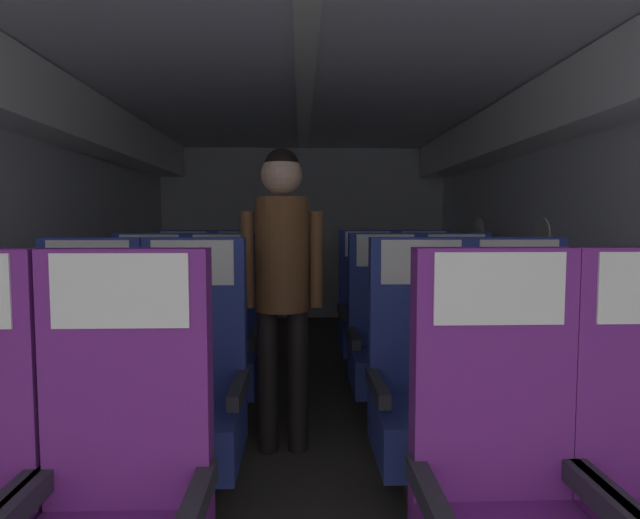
# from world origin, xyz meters

# --- Properties ---
(ground) EXTENTS (3.81, 7.39, 0.02)m
(ground) POSITION_xyz_m (0.00, 3.50, -0.01)
(ground) COLOR #3D3833
(fuselage_shell) EXTENTS (3.69, 7.04, 2.19)m
(fuselage_shell) POSITION_xyz_m (0.00, 3.78, 1.58)
(fuselage_shell) COLOR silver
(fuselage_shell) RESTS_ON ground
(seat_a_left_aisle) EXTENTS (0.48, 0.50, 1.15)m
(seat_a_left_aisle) POSITION_xyz_m (-0.51, 1.65, 0.48)
(seat_a_left_aisle) COLOR #38383D
(seat_a_left_aisle) RESTS_ON ground
(seat_a_right_window) EXTENTS (0.48, 0.50, 1.15)m
(seat_a_right_window) POSITION_xyz_m (0.51, 1.66, 0.48)
(seat_a_right_window) COLOR #38383D
(seat_a_right_window) RESTS_ON ground
(seat_b_left_window) EXTENTS (0.48, 0.50, 1.15)m
(seat_b_left_window) POSITION_xyz_m (-0.97, 2.60, 0.48)
(seat_b_left_window) COLOR #38383D
(seat_b_left_window) RESTS_ON ground
(seat_b_left_aisle) EXTENTS (0.48, 0.50, 1.15)m
(seat_b_left_aisle) POSITION_xyz_m (-0.51, 2.59, 0.48)
(seat_b_left_aisle) COLOR #38383D
(seat_b_left_aisle) RESTS_ON ground
(seat_b_right_aisle) EXTENTS (0.48, 0.50, 1.15)m
(seat_b_right_aisle) POSITION_xyz_m (0.96, 2.60, 0.48)
(seat_b_right_aisle) COLOR #38383D
(seat_b_right_aisle) RESTS_ON ground
(seat_b_right_window) EXTENTS (0.48, 0.50, 1.15)m
(seat_b_right_window) POSITION_xyz_m (0.51, 2.59, 0.48)
(seat_b_right_window) COLOR #38383D
(seat_b_right_window) RESTS_ON ground
(seat_c_left_window) EXTENTS (0.48, 0.50, 1.15)m
(seat_c_left_window) POSITION_xyz_m (-0.96, 3.53, 0.48)
(seat_c_left_window) COLOR #38383D
(seat_c_left_window) RESTS_ON ground
(seat_c_left_aisle) EXTENTS (0.48, 0.50, 1.15)m
(seat_c_left_aisle) POSITION_xyz_m (-0.52, 3.54, 0.48)
(seat_c_left_aisle) COLOR #38383D
(seat_c_left_aisle) RESTS_ON ground
(seat_c_right_aisle) EXTENTS (0.48, 0.50, 1.15)m
(seat_c_right_aisle) POSITION_xyz_m (0.95, 3.54, 0.48)
(seat_c_right_aisle) COLOR #38383D
(seat_c_right_aisle) RESTS_ON ground
(seat_c_right_window) EXTENTS (0.48, 0.50, 1.15)m
(seat_c_right_window) POSITION_xyz_m (0.50, 3.53, 0.48)
(seat_c_right_window) COLOR #38383D
(seat_c_right_window) RESTS_ON ground
(seat_d_left_window) EXTENTS (0.48, 0.50, 1.15)m
(seat_d_left_window) POSITION_xyz_m (-0.96, 4.47, 0.48)
(seat_d_left_window) COLOR #38383D
(seat_d_left_window) RESTS_ON ground
(seat_d_left_aisle) EXTENTS (0.48, 0.50, 1.15)m
(seat_d_left_aisle) POSITION_xyz_m (-0.50, 4.46, 0.48)
(seat_d_left_aisle) COLOR #38383D
(seat_d_left_aisle) RESTS_ON ground
(seat_d_right_aisle) EXTENTS (0.48, 0.50, 1.15)m
(seat_d_right_aisle) POSITION_xyz_m (0.96, 4.46, 0.48)
(seat_d_right_aisle) COLOR #38383D
(seat_d_right_aisle) RESTS_ON ground
(seat_d_right_window) EXTENTS (0.48, 0.50, 1.15)m
(seat_d_right_window) POSITION_xyz_m (0.50, 4.45, 0.48)
(seat_d_right_window) COLOR #38383D
(seat_d_right_window) RESTS_ON ground
(flight_attendant) EXTENTS (0.43, 0.28, 1.60)m
(flight_attendant) POSITION_xyz_m (-0.13, 3.10, 0.99)
(flight_attendant) COLOR black
(flight_attendant) RESTS_ON ground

